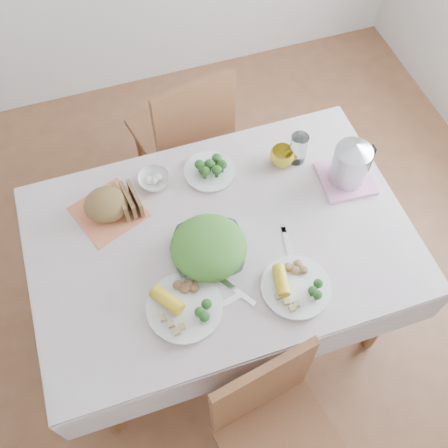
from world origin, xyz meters
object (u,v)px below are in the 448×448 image
object	(u,v)px
yellow_mug	(282,157)
electric_kettle	(351,162)
chair_far	(180,133)
dining_table	(221,280)
dinner_plate_left	(185,308)
dinner_plate_right	(296,288)
chair_near	(284,448)
salad_bowl	(209,251)

from	to	relation	value
yellow_mug	electric_kettle	bearing A→B (deg)	-36.92
chair_far	yellow_mug	distance (m)	0.73
dining_table	dinner_plate_left	world-z (taller)	dinner_plate_left
dining_table	dinner_plate_right	size ratio (longest dim) A/B	5.33
chair_near	salad_bowl	distance (m)	0.78
chair_near	yellow_mug	distance (m)	1.16
chair_far	dinner_plate_right	bearing A→B (deg)	85.16
yellow_mug	chair_near	bearing A→B (deg)	-109.80
chair_far	electric_kettle	distance (m)	1.01
dining_table	yellow_mug	xyz separation A→B (m)	(0.36, 0.27, 0.43)
salad_bowl	yellow_mug	xyz separation A→B (m)	(0.43, 0.33, 0.01)
salad_bowl	yellow_mug	distance (m)	0.55
chair_near	dinner_plate_left	bearing A→B (deg)	101.66
dinner_plate_left	yellow_mug	distance (m)	0.78
dining_table	chair_far	world-z (taller)	chair_far
dining_table	chair_near	xyz separation A→B (m)	(-0.01, -0.77, 0.09)
chair_near	dinner_plate_right	world-z (taller)	chair_near
chair_far	dinner_plate_left	bearing A→B (deg)	64.01
chair_far	dinner_plate_left	world-z (taller)	chair_far
chair_near	salad_bowl	bearing A→B (deg)	84.53
dinner_plate_left	yellow_mug	xyz separation A→B (m)	(0.58, 0.52, 0.03)
dining_table	chair_near	bearing A→B (deg)	-90.76
dining_table	yellow_mug	size ratio (longest dim) A/B	13.40
dinner_plate_left	electric_kettle	size ratio (longest dim) A/B	1.32
salad_bowl	chair_far	bearing A→B (deg)	82.66
dining_table	salad_bowl	size ratio (longest dim) A/B	5.12
salad_bowl	dinner_plate_right	world-z (taller)	salad_bowl
dinner_plate_left	dinner_plate_right	size ratio (longest dim) A/B	1.07
dining_table	yellow_mug	distance (m)	0.62
salad_bowl	yellow_mug	world-z (taller)	yellow_mug
salad_bowl	dinner_plate_left	distance (m)	0.24
chair_far	dinner_plate_right	xyz separation A→B (m)	(0.15, -1.14, 0.31)
electric_kettle	salad_bowl	bearing A→B (deg)	172.09
dining_table	dinner_plate_left	distance (m)	0.52
chair_near	yellow_mug	xyz separation A→B (m)	(0.37, 1.04, 0.34)
salad_bowl	dinner_plate_right	xyz separation A→B (m)	(0.26, -0.24, -0.02)
dinner_plate_left	dining_table	bearing A→B (deg)	48.42
dining_table	electric_kettle	bearing A→B (deg)	9.84
chair_far	chair_near	bearing A→B (deg)	75.76
dinner_plate_right	dining_table	bearing A→B (deg)	122.90
dining_table	dinner_plate_left	xyz separation A→B (m)	(-0.22, -0.25, 0.40)
dinner_plate_right	yellow_mug	size ratio (longest dim) A/B	2.51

